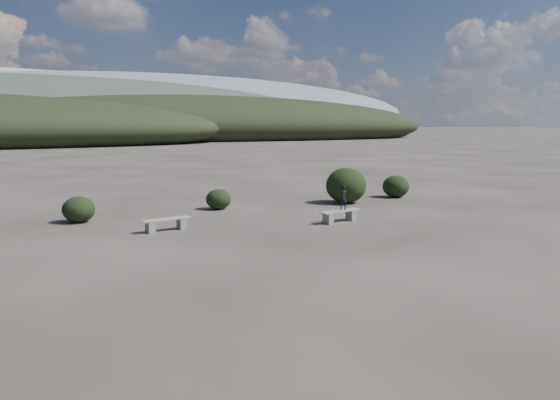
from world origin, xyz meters
TOP-DOWN VIEW (x-y plane):
  - ground at (0.00, 0.00)m, footprint 1200.00×1200.00m
  - bench_left at (-3.39, 5.64)m, footprint 1.71×0.64m
  - bench_right at (2.59, 4.48)m, footprint 1.75×0.70m
  - seated_person at (2.72, 4.50)m, footprint 0.35×0.25m
  - shrub_a at (-5.74, 8.64)m, footprint 1.14×1.14m
  - shrub_c at (-0.24, 9.24)m, footprint 1.04×1.04m
  - shrub_d at (5.45, 8.40)m, footprint 1.79×1.79m
  - shrub_e at (8.65, 8.93)m, footprint 1.26×1.26m
  - mountain_ridges at (-7.48, 339.06)m, footprint 500.00×400.00m

SIDE VIEW (x-z plane):
  - ground at x=0.00m, z-range 0.00..0.00m
  - bench_left at x=-3.39m, z-range 0.04..0.46m
  - bench_right at x=2.59m, z-range 0.05..0.48m
  - shrub_c at x=-0.24m, z-range 0.00..0.83m
  - shrub_a at x=-5.74m, z-range 0.00..0.94m
  - shrub_e at x=8.65m, z-range 0.00..1.05m
  - shrub_d at x=5.45m, z-range 0.00..1.57m
  - seated_person at x=2.72m, z-range 0.43..1.33m
  - mountain_ridges at x=-7.48m, z-range -17.16..38.84m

